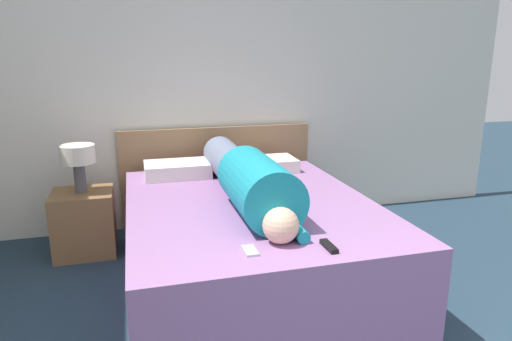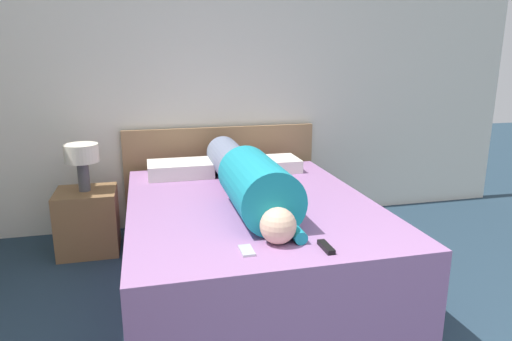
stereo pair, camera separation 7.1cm
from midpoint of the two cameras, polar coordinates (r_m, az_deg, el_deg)
name	(u,v)px [view 2 (the right image)]	position (r m, az deg, el deg)	size (l,w,h in m)	color
wall_back	(231,80)	(4.13, -2.63, 11.25)	(5.56, 0.06, 2.60)	silver
bed	(251,241)	(3.15, -0.02, -8.79)	(1.60, 2.03, 0.57)	#936699
headboard	(222,175)	(4.18, -3.83, -0.62)	(1.72, 0.04, 0.89)	#A37A51
nightstand	(88,221)	(3.83, -19.76, -5.96)	(0.45, 0.42, 0.50)	brown
table_lamp	(82,157)	(3.69, -20.44, 1.61)	(0.25, 0.25, 0.37)	#4C4C51
person_lying	(247,178)	(3.01, -0.42, -0.93)	(0.36, 1.77, 0.36)	#DBB293
pillow_near_headboard	(180,169)	(3.71, -8.91, 0.20)	(0.51, 0.34, 0.11)	silver
pillow_second	(269,164)	(3.84, 2.19, 0.77)	(0.49, 0.34, 0.10)	silver
tv_remote	(326,247)	(2.36, 9.61, -9.42)	(0.04, 0.15, 0.02)	black
cell_phone	(247,251)	(2.30, -0.28, -9.98)	(0.06, 0.13, 0.01)	#B2B7BC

